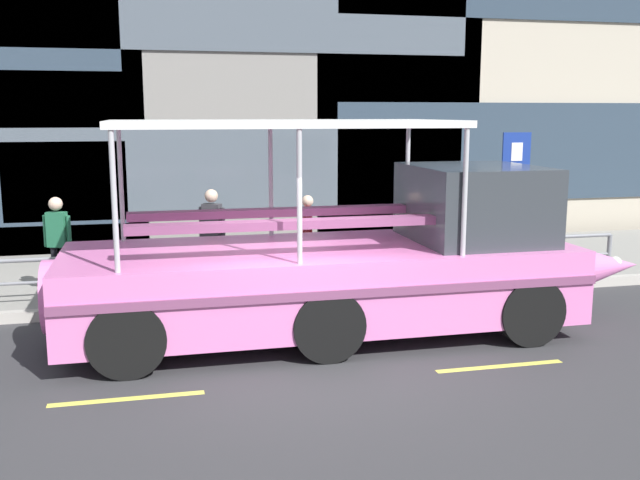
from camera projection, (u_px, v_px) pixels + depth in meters
name	position (u px, v px, depth m)	size (l,w,h in m)	color
ground_plane	(315.00, 367.00, 9.53)	(120.00, 120.00, 0.00)	#333335
sidewalk	(255.00, 271.00, 14.88)	(32.00, 4.80, 0.18)	gray
curb_edge	(275.00, 301.00, 12.50)	(32.00, 0.18, 0.18)	#B2ADA3
lane_centreline	(325.00, 381.00, 9.00)	(25.80, 0.12, 0.01)	#DBD64C
curb_guardrail	(326.00, 259.00, 12.94)	(11.70, 0.09, 0.80)	gray
parking_sign	(515.00, 177.00, 14.33)	(0.60, 0.12, 2.77)	#4C4F54
duck_tour_boat	(357.00, 264.00, 10.87)	(9.39, 2.66, 3.23)	pink
pedestrian_near_bow	(419.00, 217.00, 14.56)	(0.51, 0.25, 1.77)	#47423D
pedestrian_mid_left	(308.00, 229.00, 13.60)	(0.25, 0.46, 1.62)	#47423D
pedestrian_mid_right	(212.00, 227.00, 13.17)	(0.46, 0.33, 1.78)	black
pedestrian_near_stern	(58.00, 236.00, 12.40)	(0.47, 0.29, 1.73)	black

